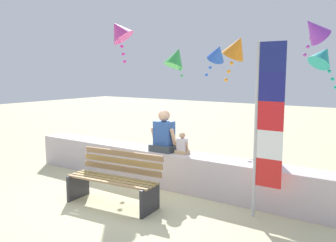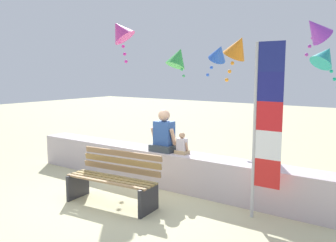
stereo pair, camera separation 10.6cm
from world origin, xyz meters
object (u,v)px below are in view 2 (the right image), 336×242
object	(u,v)px
person_adult	(164,135)
kite_orange	(238,47)
kite_magenta	(120,31)
kite_blue	(219,53)
kite_purple	(316,29)
kite_green	(178,57)
kite_teal	(325,56)
flag_banner	(264,122)
person_child	(182,145)
park_bench	(114,180)

from	to	relation	value
person_adult	kite_orange	xyz separation A→B (m)	(0.65, 1.89, 1.77)
kite_magenta	kite_blue	bearing A→B (deg)	40.02
kite_purple	kite_green	size ratio (longest dim) A/B	0.99
kite_orange	kite_green	world-z (taller)	kite_orange
kite_blue	kite_orange	size ratio (longest dim) A/B	0.79
kite_orange	person_adult	bearing A→B (deg)	-109.10
kite_purple	kite_magenta	distance (m)	4.44
person_adult	kite_teal	bearing A→B (deg)	58.21
kite_blue	kite_green	size ratio (longest dim) A/B	0.91
kite_blue	kite_teal	xyz separation A→B (m)	(2.25, 1.03, -0.09)
kite_green	flag_banner	bearing A→B (deg)	-42.78
kite_teal	person_child	bearing A→B (deg)	-116.51
person_adult	kite_magenta	size ratio (longest dim) A/B	0.75
kite_purple	kite_magenta	xyz separation A→B (m)	(-4.00, -1.92, 0.05)
kite_blue	kite_orange	distance (m)	0.93
flag_banner	kite_green	bearing A→B (deg)	137.22
person_adult	kite_magenta	xyz separation A→B (m)	(-1.94, 0.89, 2.20)
kite_purple	kite_green	world-z (taller)	kite_purple
person_adult	flag_banner	distance (m)	2.30
kite_teal	kite_green	xyz separation A→B (m)	(-3.98, -0.24, 0.06)
park_bench	kite_teal	size ratio (longest dim) A/B	1.52
flag_banner	kite_magenta	bearing A→B (deg)	161.39
kite_green	kite_blue	bearing A→B (deg)	-24.49
kite_blue	flag_banner	bearing A→B (deg)	-52.02
kite_blue	kite_orange	world-z (taller)	kite_orange
person_child	flag_banner	bearing A→B (deg)	-15.64
flag_banner	kite_green	xyz separation A→B (m)	(-4.02, 3.72, 1.16)
kite_green	person_child	bearing A→B (deg)	-55.12
person_adult	flag_banner	xyz separation A→B (m)	(2.20, -0.50, 0.49)
kite_purple	kite_green	xyz separation A→B (m)	(-3.89, 0.41, -0.50)
kite_purple	kite_magenta	world-z (taller)	kite_magenta
person_child	kite_green	world-z (taller)	kite_green
kite_blue	kite_orange	xyz separation A→B (m)	(0.75, -0.55, 0.08)
kite_magenta	kite_teal	bearing A→B (deg)	32.23
person_child	kite_blue	xyz separation A→B (m)	(-0.52, 2.44, 1.85)
flag_banner	kite_magenta	distance (m)	4.68
kite_magenta	kite_green	size ratio (longest dim) A/B	1.16
kite_orange	kite_blue	bearing A→B (deg)	143.80
kite_blue	kite_magenta	size ratio (longest dim) A/B	0.78
kite_orange	kite_green	distance (m)	2.82
person_child	person_adult	bearing A→B (deg)	-179.93
kite_teal	kite_blue	bearing A→B (deg)	-155.33
park_bench	flag_banner	distance (m)	2.68
person_adult	person_child	size ratio (longest dim) A/B	1.99
person_child	kite_magenta	world-z (taller)	kite_magenta
kite_purple	kite_orange	distance (m)	1.73
kite_purple	park_bench	bearing A→B (deg)	-117.85
park_bench	kite_magenta	bearing A→B (deg)	129.61
kite_purple	person_child	bearing A→B (deg)	-120.30
person_child	flag_banner	size ratio (longest dim) A/B	0.15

